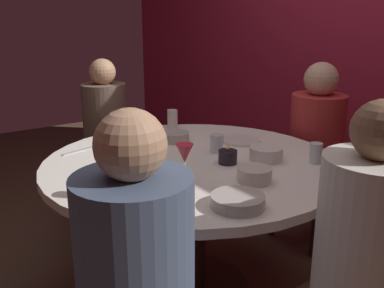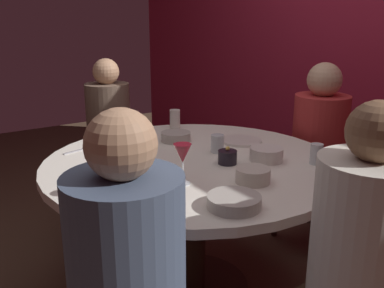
{
  "view_description": "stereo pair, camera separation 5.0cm",
  "coord_description": "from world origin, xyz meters",
  "px_view_note": "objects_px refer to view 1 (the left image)",
  "views": [
    {
      "loc": [
        1.62,
        -1.18,
        1.41
      ],
      "look_at": [
        0.0,
        0.0,
        0.81
      ],
      "focal_mm": 40.26,
      "sensor_mm": 36.0,
      "label": 1
    },
    {
      "loc": [
        1.65,
        -1.14,
        1.41
      ],
      "look_at": [
        0.0,
        0.0,
        0.81
      ],
      "focal_mm": 40.26,
      "sensor_mm": 36.0,
      "label": 2
    }
  ],
  "objects_px": {
    "seated_diner_left": "(105,125)",
    "bowl_rice_portion": "(266,154)",
    "bowl_sauce_side": "(238,201)",
    "cup_near_candle": "(316,153)",
    "bowl_small_white": "(124,165)",
    "cup_far_edge": "(172,119)",
    "bowl_serving_large": "(254,175)",
    "cup_by_right_diner": "(131,135)",
    "dining_table": "(192,185)",
    "cup_by_left_diner": "(217,143)",
    "wine_glass": "(184,155)",
    "dinner_plate": "(240,140)",
    "seated_diner_right": "(368,239)",
    "cell_phone": "(112,152)",
    "candle_holder": "(228,157)",
    "seated_diner_front_right": "(136,273)",
    "bowl_salad_center": "(174,137)",
    "cup_center_front": "(94,183)",
    "seated_diner_back": "(317,133)"
  },
  "relations": [
    {
      "from": "seated_diner_left",
      "to": "bowl_rice_portion",
      "type": "distance_m",
      "value": 1.25
    },
    {
      "from": "bowl_sauce_side",
      "to": "cup_near_candle",
      "type": "height_order",
      "value": "cup_near_candle"
    },
    {
      "from": "bowl_small_white",
      "to": "cup_far_edge",
      "type": "height_order",
      "value": "cup_far_edge"
    },
    {
      "from": "bowl_serving_large",
      "to": "cup_by_right_diner",
      "type": "distance_m",
      "value": 0.8
    },
    {
      "from": "dining_table",
      "to": "bowl_sauce_side",
      "type": "bearing_deg",
      "value": -18.9
    },
    {
      "from": "bowl_serving_large",
      "to": "cup_near_candle",
      "type": "relative_size",
      "value": 1.5
    },
    {
      "from": "bowl_small_white",
      "to": "cup_by_left_diner",
      "type": "distance_m",
      "value": 0.52
    },
    {
      "from": "wine_glass",
      "to": "dinner_plate",
      "type": "bearing_deg",
      "value": 118.75
    },
    {
      "from": "seated_diner_right",
      "to": "dinner_plate",
      "type": "xyz_separation_m",
      "value": [
        -1.06,
        0.4,
        0.01
      ]
    },
    {
      "from": "cell_phone",
      "to": "bowl_sauce_side",
      "type": "distance_m",
      "value": 0.88
    },
    {
      "from": "candle_holder",
      "to": "dinner_plate",
      "type": "distance_m",
      "value": 0.39
    },
    {
      "from": "dining_table",
      "to": "seated_diner_front_right",
      "type": "xyz_separation_m",
      "value": [
        0.7,
        -0.7,
        0.14
      ]
    },
    {
      "from": "wine_glass",
      "to": "dinner_plate",
      "type": "height_order",
      "value": "wine_glass"
    },
    {
      "from": "bowl_salad_center",
      "to": "cup_center_front",
      "type": "xyz_separation_m",
      "value": [
        0.47,
        -0.69,
        0.03
      ]
    },
    {
      "from": "bowl_sauce_side",
      "to": "seated_diner_front_right",
      "type": "bearing_deg",
      "value": -72.79
    },
    {
      "from": "cup_near_candle",
      "to": "cup_center_front",
      "type": "bearing_deg",
      "value": -103.29
    },
    {
      "from": "seated_diner_back",
      "to": "cup_far_edge",
      "type": "relative_size",
      "value": 9.91
    },
    {
      "from": "cup_near_candle",
      "to": "seated_diner_back",
      "type": "bearing_deg",
      "value": 127.6
    },
    {
      "from": "seated_diner_back",
      "to": "cup_far_edge",
      "type": "distance_m",
      "value": 0.9
    },
    {
      "from": "cell_phone",
      "to": "bowl_small_white",
      "type": "distance_m",
      "value": 0.28
    },
    {
      "from": "dinner_plate",
      "to": "bowl_sauce_side",
      "type": "distance_m",
      "value": 0.87
    },
    {
      "from": "bowl_salad_center",
      "to": "bowl_small_white",
      "type": "xyz_separation_m",
      "value": [
        0.27,
        -0.45,
        -0.0
      ]
    },
    {
      "from": "bowl_rice_portion",
      "to": "cup_by_left_diner",
      "type": "bearing_deg",
      "value": -155.52
    },
    {
      "from": "dining_table",
      "to": "seated_diner_front_right",
      "type": "height_order",
      "value": "seated_diner_front_right"
    },
    {
      "from": "seated_diner_front_right",
      "to": "bowl_sauce_side",
      "type": "xyz_separation_m",
      "value": [
        -0.16,
        0.52,
        0.02
      ]
    },
    {
      "from": "seated_diner_front_right",
      "to": "dinner_plate",
      "type": "height_order",
      "value": "seated_diner_front_right"
    },
    {
      "from": "seated_diner_right",
      "to": "bowl_serving_large",
      "type": "relative_size",
      "value": 7.96
    },
    {
      "from": "seated_diner_right",
      "to": "bowl_serving_large",
      "type": "distance_m",
      "value": 0.57
    },
    {
      "from": "candle_holder",
      "to": "cup_by_right_diner",
      "type": "height_order",
      "value": "cup_by_right_diner"
    },
    {
      "from": "seated_diner_right",
      "to": "cup_far_edge",
      "type": "distance_m",
      "value": 1.56
    },
    {
      "from": "cup_by_left_diner",
      "to": "cup_near_candle",
      "type": "bearing_deg",
      "value": 33.4
    },
    {
      "from": "seated_diner_front_right",
      "to": "cup_far_edge",
      "type": "xyz_separation_m",
      "value": [
        -1.28,
        0.97,
        0.06
      ]
    },
    {
      "from": "dinner_plate",
      "to": "cup_by_right_diner",
      "type": "relative_size",
      "value": 1.9
    },
    {
      "from": "seated_diner_right",
      "to": "cup_near_candle",
      "type": "height_order",
      "value": "seated_diner_right"
    },
    {
      "from": "bowl_serving_large",
      "to": "cup_far_edge",
      "type": "bearing_deg",
      "value": 166.91
    },
    {
      "from": "bowl_sauce_side",
      "to": "cup_near_candle",
      "type": "relative_size",
      "value": 2.04
    },
    {
      "from": "wine_glass",
      "to": "cup_far_edge",
      "type": "xyz_separation_m",
      "value": [
        -0.82,
        0.48,
        -0.07
      ]
    },
    {
      "from": "seated_diner_left",
      "to": "seated_diner_front_right",
      "type": "height_order",
      "value": "seated_diner_front_right"
    },
    {
      "from": "bowl_small_white",
      "to": "cup_by_right_diner",
      "type": "height_order",
      "value": "cup_by_right_diner"
    },
    {
      "from": "seated_diner_back",
      "to": "cup_by_right_diner",
      "type": "height_order",
      "value": "seated_diner_back"
    },
    {
      "from": "bowl_small_white",
      "to": "cup_by_right_diner",
      "type": "relative_size",
      "value": 1.34
    },
    {
      "from": "wine_glass",
      "to": "cell_phone",
      "type": "height_order",
      "value": "wine_glass"
    },
    {
      "from": "seated_diner_left",
      "to": "cup_center_front",
      "type": "height_order",
      "value": "seated_diner_left"
    },
    {
      "from": "dining_table",
      "to": "cup_by_left_diner",
      "type": "relative_size",
      "value": 15.73
    },
    {
      "from": "cup_by_left_diner",
      "to": "cell_phone",
      "type": "bearing_deg",
      "value": -124.4
    },
    {
      "from": "cup_near_candle",
      "to": "cup_far_edge",
      "type": "distance_m",
      "value": 0.98
    },
    {
      "from": "bowl_small_white",
      "to": "cup_by_left_diner",
      "type": "bearing_deg",
      "value": 86.5
    },
    {
      "from": "seated_diner_right",
      "to": "dinner_plate",
      "type": "bearing_deg",
      "value": -20.93
    },
    {
      "from": "cup_far_edge",
      "to": "dinner_plate",
      "type": "bearing_deg",
      "value": 15.78
    },
    {
      "from": "cup_near_candle",
      "to": "cup_far_edge",
      "type": "relative_size",
      "value": 0.85
    }
  ]
}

